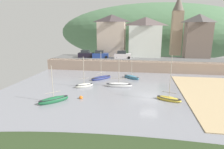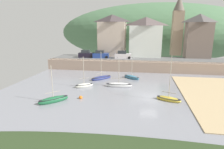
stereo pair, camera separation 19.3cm
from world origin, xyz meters
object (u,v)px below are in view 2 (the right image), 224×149
(sailboat_tall_mast, at_px, (169,99))
(parked_car_near_slipway, at_px, (86,54))
(sailboat_blue_trim, at_px, (132,77))
(fishing_boat_green, at_px, (53,100))
(motorboat_with_cabin, at_px, (84,85))
(waterfront_building_left, at_px, (112,35))
(waterfront_building_centre, at_px, (145,37))
(church_with_spire, at_px, (178,25))
(parked_car_by_wall, at_px, (101,55))
(rowboat_small_beached, at_px, (119,85))
(mooring_buoy, at_px, (81,98))
(sailboat_far_left, at_px, (101,78))
(parked_car_end_of_row, at_px, (123,55))
(waterfront_building_right, at_px, (198,36))

(sailboat_tall_mast, bearing_deg, parked_car_near_slipway, 152.73)
(sailboat_tall_mast, xyz_separation_m, sailboat_blue_trim, (-5.82, 11.12, -0.01))
(fishing_boat_green, xyz_separation_m, motorboat_with_cabin, (2.09, 7.24, -0.04))
(sailboat_blue_trim, xyz_separation_m, parked_car_near_slipway, (-12.46, 10.39, 2.94))
(waterfront_building_left, relative_size, waterfront_building_centre, 1.07)
(church_with_spire, distance_m, motorboat_with_cabin, 33.67)
(sailboat_blue_trim, xyz_separation_m, parked_car_by_wall, (-8.68, 10.39, 2.94))
(waterfront_building_left, xyz_separation_m, rowboat_small_beached, (4.54, -20.77, -7.68))
(mooring_buoy, bearing_deg, sailboat_tall_mast, 5.64)
(fishing_boat_green, relative_size, parked_car_near_slipway, 1.26)
(church_with_spire, distance_m, sailboat_far_left, 28.56)
(parked_car_near_slipway, height_order, parked_car_by_wall, same)
(parked_car_end_of_row, bearing_deg, mooring_buoy, -101.50)
(sailboat_far_left, relative_size, mooring_buoy, 10.71)
(sailboat_blue_trim, bearing_deg, sailboat_tall_mast, -23.59)
(waterfront_building_centre, xyz_separation_m, parked_car_end_of_row, (-5.51, -4.50, -4.42))
(church_with_spire, height_order, parked_car_end_of_row, church_with_spire)
(parked_car_near_slipway, bearing_deg, waterfront_building_left, 32.54)
(waterfront_building_left, xyz_separation_m, waterfront_building_centre, (8.98, 0.00, -0.36))
(sailboat_tall_mast, xyz_separation_m, parked_car_end_of_row, (-8.75, 21.52, 2.93))
(waterfront_building_right, relative_size, parked_car_end_of_row, 2.62)
(sailboat_blue_trim, distance_m, parked_car_end_of_row, 11.19)
(waterfront_building_left, xyz_separation_m, sailboat_blue_trim, (6.40, -14.89, -7.72))
(rowboat_small_beached, distance_m, parked_car_by_wall, 17.87)
(church_with_spire, height_order, sailboat_tall_mast, church_with_spire)
(waterfront_building_left, relative_size, parked_car_near_slipway, 2.61)
(rowboat_small_beached, relative_size, motorboat_with_cabin, 0.95)
(church_with_spire, bearing_deg, waterfront_building_right, -41.02)
(sailboat_blue_trim, height_order, parked_car_by_wall, parked_car_by_wall)
(sailboat_blue_trim, bearing_deg, motorboat_with_cabin, -99.36)
(rowboat_small_beached, height_order, parked_car_by_wall, rowboat_small_beached)
(sailboat_far_left, xyz_separation_m, parked_car_by_wall, (-2.75, 11.84, 2.94))
(sailboat_tall_mast, height_order, sailboat_far_left, sailboat_tall_mast)
(church_with_spire, relative_size, parked_car_end_of_row, 3.84)
(waterfront_building_left, xyz_separation_m, parked_car_near_slipway, (-6.05, -4.50, -4.78))
(waterfront_building_right, distance_m, sailboat_far_left, 28.28)
(sailboat_blue_trim, height_order, sailboat_far_left, sailboat_far_left)
(sailboat_blue_trim, distance_m, mooring_buoy, 13.99)
(church_with_spire, relative_size, rowboat_small_beached, 3.11)
(motorboat_with_cabin, bearing_deg, sailboat_blue_trim, 7.48)
(church_with_spire, distance_m, mooring_buoy, 37.45)
(sailboat_far_left, bearing_deg, rowboat_small_beached, -94.03)
(sailboat_far_left, distance_m, parked_car_near_slipway, 13.84)
(parked_car_end_of_row, bearing_deg, church_with_spire, 28.55)
(rowboat_small_beached, bearing_deg, parked_car_near_slipway, 120.89)
(waterfront_building_right, bearing_deg, sailboat_tall_mast, -111.05)
(motorboat_with_cabin, bearing_deg, sailboat_tall_mast, -51.55)
(parked_car_near_slipway, bearing_deg, parked_car_by_wall, -4.08)
(waterfront_building_left, distance_m, sailboat_blue_trim, 17.96)
(motorboat_with_cabin, height_order, parked_car_by_wall, motorboat_with_cabin)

